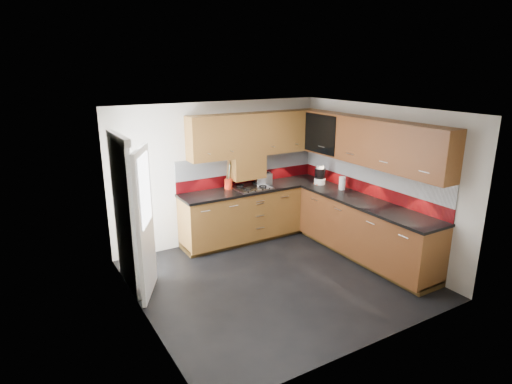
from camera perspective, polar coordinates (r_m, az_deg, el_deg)
room at (r=5.76m, az=2.89°, el=1.79°), size 4.00×3.80×2.64m
base_cabinets at (r=7.23m, az=6.71°, el=-4.03°), size 2.70×3.20×0.95m
countertop at (r=7.06m, az=6.81°, el=-0.42°), size 2.72×3.22×0.04m
backsplash at (r=7.28m, az=7.22°, el=2.47°), size 2.70×3.20×0.54m
upper_cabinets at (r=7.02m, az=7.84°, el=7.15°), size 2.50×3.20×0.72m
extractor_hood at (r=7.40m, az=-1.21°, el=3.37°), size 0.60×0.33×0.40m
glass_cabinet at (r=7.53m, az=9.39°, el=7.93°), size 0.32×0.80×0.66m
back_door at (r=5.87m, az=-16.08°, el=-3.35°), size 0.42×1.19×2.04m
gas_hob at (r=7.34m, az=-0.56°, el=0.64°), size 0.60×0.53×0.05m
utensil_pot at (r=7.29m, az=-3.70°, el=1.22°), size 0.13×0.13×0.48m
toaster at (r=7.57m, az=0.98°, el=1.80°), size 0.32×0.24×0.21m
food_processor at (r=7.64m, az=8.52°, el=2.14°), size 0.20×0.20×0.33m
paper_towel at (r=7.37m, az=11.42°, el=1.16°), size 0.13×0.13×0.22m
orange_cloth at (r=7.66m, az=8.34°, el=1.09°), size 0.15×0.14×0.01m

